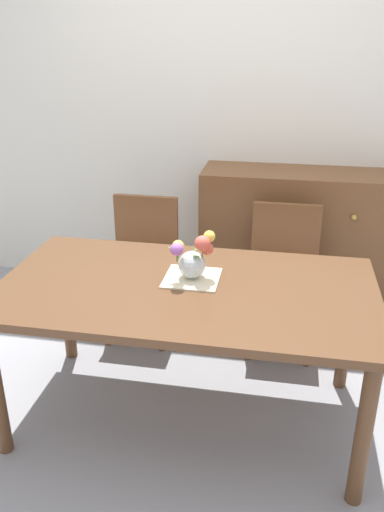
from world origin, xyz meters
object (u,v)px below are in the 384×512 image
Objects in this scene: chair_left at (143,257)px; flower_vase at (193,258)px; dresser at (302,242)px; dining_table at (186,301)px; chair_right at (283,267)px.

flower_vase is at bearing 121.74° from chair_left.
chair_left is at bearing -153.67° from dresser.
dining_table is 1.99× the size of chair_left.
chair_right is at bearing 61.46° from dining_table.
flower_vase reaches higher than dining_table.
chair_right is (0.45, 0.83, -0.16)m from dining_table.
flower_vase reaches higher than dresser.
dining_table is at bearing 61.46° from chair_right.
dining_table is 0.21m from flower_vase.
chair_right is at bearing -102.95° from dresser.
flower_vase is (0.47, -0.76, 0.36)m from chair_left.
chair_left and chair_right have the same top height.
dresser is (0.57, 1.33, -0.18)m from dining_table.
dresser reaches higher than chair_right.
chair_left is 1.13m from dresser.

